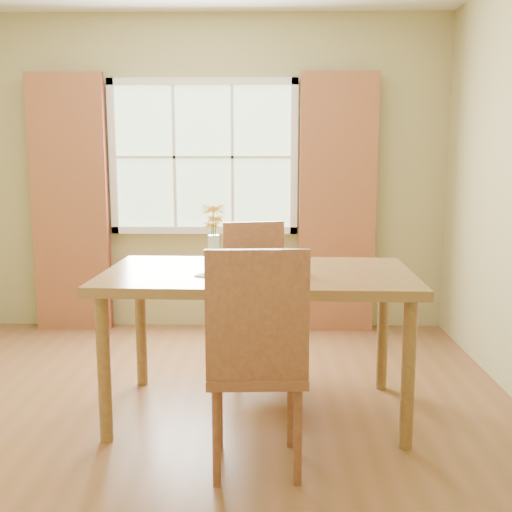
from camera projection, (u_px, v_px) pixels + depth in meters
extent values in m
cube|color=brown|center=(174.00, 415.00, 3.55)|extent=(4.20, 3.80, 0.02)
cube|color=tan|center=(204.00, 175.00, 5.21)|extent=(4.20, 0.02, 2.70)
cube|color=tan|center=(42.00, 221.00, 1.45)|extent=(4.20, 0.02, 2.70)
cube|color=#A9D19E|center=(204.00, 157.00, 5.16)|extent=(1.50, 0.02, 1.20)
cube|color=white|center=(202.00, 81.00, 5.03)|extent=(1.62, 0.04, 0.06)
cube|color=white|center=(204.00, 230.00, 5.23)|extent=(1.62, 0.04, 0.06)
cube|color=white|center=(113.00, 157.00, 5.14)|extent=(0.06, 0.04, 1.32)
cube|color=white|center=(294.00, 157.00, 5.12)|extent=(0.06, 0.04, 1.32)
cube|color=white|center=(203.00, 157.00, 5.13)|extent=(1.50, 0.03, 0.02)
cube|color=maroon|center=(70.00, 204.00, 5.15)|extent=(0.65, 0.08, 2.20)
cube|color=maroon|center=(337.00, 205.00, 5.11)|extent=(0.65, 0.08, 2.20)
cube|color=olive|center=(258.00, 276.00, 3.44)|extent=(1.79, 1.04, 0.05)
cylinder|color=olive|center=(104.00, 369.00, 3.14)|extent=(0.07, 0.07, 0.80)
cylinder|color=olive|center=(408.00, 374.00, 3.07)|extent=(0.07, 0.07, 0.80)
cylinder|color=olive|center=(141.00, 326.00, 3.94)|extent=(0.07, 0.07, 0.80)
cylinder|color=olive|center=(383.00, 329.00, 3.87)|extent=(0.07, 0.07, 0.80)
cube|color=brown|center=(256.00, 369.00, 2.88)|extent=(0.48, 0.48, 0.04)
cube|color=brown|center=(257.00, 317.00, 2.62)|extent=(0.46, 0.06, 0.59)
cylinder|color=brown|center=(216.00, 438.00, 2.73)|extent=(0.04, 0.04, 0.47)
cylinder|color=brown|center=(298.00, 437.00, 2.74)|extent=(0.04, 0.04, 0.47)
cylinder|color=brown|center=(219.00, 405.00, 3.10)|extent=(0.04, 0.04, 0.47)
cylinder|color=brown|center=(291.00, 404.00, 3.11)|extent=(0.04, 0.04, 0.47)
cube|color=brown|center=(259.00, 309.00, 4.11)|extent=(0.53, 0.53, 0.04)
cube|color=brown|center=(253.00, 261.00, 4.25)|extent=(0.44, 0.14, 0.56)
cylinder|color=brown|center=(239.00, 354.00, 3.94)|extent=(0.04, 0.04, 0.45)
cylinder|color=brown|center=(291.00, 350.00, 4.01)|extent=(0.04, 0.04, 0.45)
cylinder|color=brown|center=(230.00, 338.00, 4.28)|extent=(0.04, 0.04, 0.45)
cylinder|color=brown|center=(278.00, 335.00, 4.35)|extent=(0.04, 0.04, 0.45)
cube|color=beige|center=(245.00, 275.00, 3.31)|extent=(0.55, 0.50, 0.01)
cube|color=#7CBD2F|center=(247.00, 271.00, 3.35)|extent=(0.28, 0.28, 0.01)
ellipsoid|color=#C88B44|center=(236.00, 268.00, 3.29)|extent=(0.19, 0.14, 0.05)
ellipsoid|color=#4C8C2D|center=(244.00, 266.00, 3.26)|extent=(0.10, 0.06, 0.01)
cylinder|color=red|center=(235.00, 262.00, 3.28)|extent=(0.09, 0.09, 0.01)
cylinder|color=red|center=(241.00, 260.00, 3.29)|extent=(0.08, 0.08, 0.01)
ellipsoid|color=#C88B44|center=(237.00, 255.00, 3.28)|extent=(0.19, 0.14, 0.06)
cylinder|color=silver|center=(304.00, 265.00, 3.31)|extent=(0.07, 0.07, 0.11)
cylinder|color=silver|center=(304.00, 267.00, 3.31)|extent=(0.06, 0.06, 0.09)
cylinder|color=silver|center=(214.00, 249.00, 3.65)|extent=(0.07, 0.07, 0.18)
cylinder|color=silver|center=(214.00, 257.00, 3.66)|extent=(0.06, 0.06, 0.09)
cylinder|color=#3D7028|center=(214.00, 237.00, 3.64)|extent=(0.01, 0.01, 0.33)
cylinder|color=#3D7028|center=(215.00, 242.00, 3.63)|extent=(0.01, 0.01, 0.28)
cylinder|color=#3D7028|center=(212.00, 244.00, 3.65)|extent=(0.01, 0.01, 0.24)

